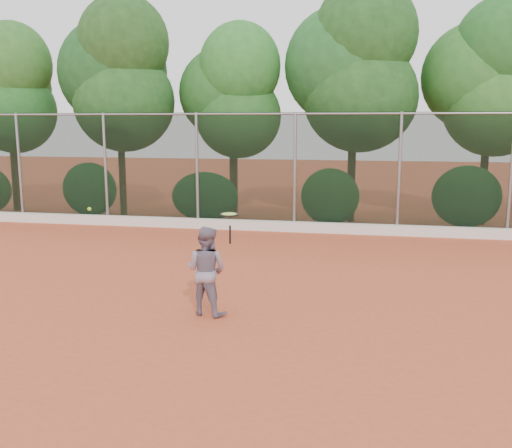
# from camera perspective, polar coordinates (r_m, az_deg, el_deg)

# --- Properties ---
(ground) EXTENTS (80.00, 80.00, 0.00)m
(ground) POSITION_cam_1_polar(r_m,az_deg,el_deg) (10.46, -1.06, -7.71)
(ground) COLOR #C24E2D
(ground) RESTS_ON ground
(concrete_curb) EXTENTS (24.00, 0.20, 0.30)m
(concrete_curb) POSITION_cam_1_polar(r_m,az_deg,el_deg) (16.96, 3.76, -0.27)
(concrete_curb) COLOR silver
(concrete_curb) RESTS_ON ground
(tennis_player) EXTENTS (0.85, 0.74, 1.51)m
(tennis_player) POSITION_cam_1_polar(r_m,az_deg,el_deg) (9.62, -4.99, -4.67)
(tennis_player) COLOR gray
(tennis_player) RESTS_ON ground
(chainlink_fence) EXTENTS (24.09, 0.09, 3.50)m
(chainlink_fence) POSITION_cam_1_polar(r_m,az_deg,el_deg) (16.92, 3.91, 5.54)
(chainlink_fence) COLOR black
(chainlink_fence) RESTS_ON ground
(foliage_backdrop) EXTENTS (23.70, 3.63, 7.55)m
(foliage_backdrop) POSITION_cam_1_polar(r_m,az_deg,el_deg) (18.93, 3.08, 13.74)
(foliage_backdrop) COLOR #45311A
(foliage_backdrop) RESTS_ON ground
(tennis_racket) EXTENTS (0.36, 0.36, 0.53)m
(tennis_racket) POSITION_cam_1_polar(r_m,az_deg,el_deg) (9.24, -2.70, 0.74)
(tennis_racket) COLOR black
(tennis_racket) RESTS_ON ground
(tennis_ball_in_flight) EXTENTS (0.07, 0.07, 0.07)m
(tennis_ball_in_flight) POSITION_cam_1_polar(r_m,az_deg,el_deg) (10.37, -16.33, 1.45)
(tennis_ball_in_flight) COLOR #A9CF2F
(tennis_ball_in_flight) RESTS_ON ground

